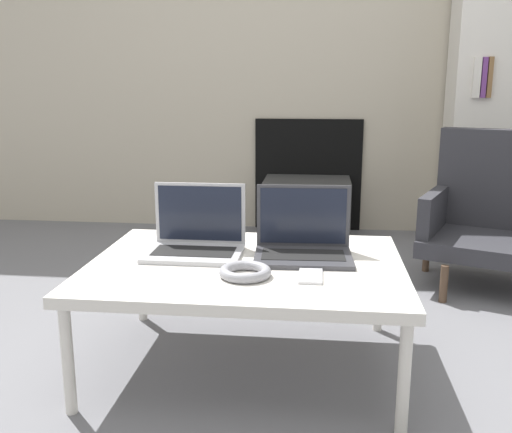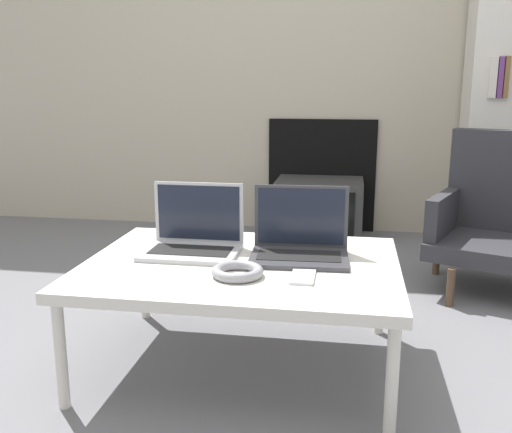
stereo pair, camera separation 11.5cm
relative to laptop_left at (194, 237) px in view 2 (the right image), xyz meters
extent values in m
plane|color=slate|center=(0.19, -0.25, -0.43)|extent=(14.00, 14.00, 0.00)
cube|color=#B7AD99|center=(0.19, 1.95, 0.87)|extent=(7.00, 0.06, 2.60)
cube|color=black|center=(0.35, 1.91, -0.06)|extent=(0.71, 0.03, 0.75)
cube|color=silver|center=(0.19, -0.09, -0.07)|extent=(1.05, 0.79, 0.04)
cylinder|color=silver|center=(-0.30, -0.45, -0.26)|extent=(0.04, 0.04, 0.35)
cylinder|color=silver|center=(0.68, -0.45, -0.26)|extent=(0.04, 0.04, 0.35)
cylinder|color=silver|center=(-0.30, 0.26, -0.26)|extent=(0.04, 0.04, 0.35)
cylinder|color=silver|center=(0.68, 0.26, -0.26)|extent=(0.04, 0.04, 0.35)
cube|color=#B2B2B7|center=(0.00, -0.04, -0.04)|extent=(0.33, 0.24, 0.02)
cube|color=black|center=(0.00, -0.04, -0.04)|extent=(0.28, 0.13, 0.00)
cube|color=#B2B2B7|center=(0.00, 0.07, 0.08)|extent=(0.33, 0.01, 0.22)
cube|color=black|center=(0.00, 0.07, 0.08)|extent=(0.31, 0.00, 0.20)
cube|color=#38383D|center=(0.38, -0.04, -0.04)|extent=(0.34, 0.26, 0.02)
cube|color=black|center=(0.38, -0.04, -0.04)|extent=(0.29, 0.15, 0.00)
cube|color=#38383D|center=(0.38, 0.07, 0.08)|extent=(0.33, 0.02, 0.22)
cube|color=black|center=(0.38, 0.07, 0.08)|extent=(0.31, 0.02, 0.20)
torus|color=gray|center=(0.21, -0.24, -0.04)|extent=(0.16, 0.16, 0.03)
cube|color=silver|center=(0.41, -0.23, -0.05)|extent=(0.07, 0.14, 0.01)
cube|color=#383838|center=(0.35, 1.71, -0.25)|extent=(0.55, 0.39, 0.38)
cube|color=black|center=(0.35, 1.51, -0.25)|extent=(0.45, 0.01, 0.29)
cube|color=#2D2D33|center=(1.28, 0.83, -0.22)|extent=(0.82, 0.76, 0.08)
cube|color=#2D2D33|center=(1.01, 0.94, -0.08)|extent=(0.24, 0.48, 0.20)
cylinder|color=#4C3828|center=(1.00, 0.61, -0.35)|extent=(0.04, 0.04, 0.17)
cylinder|color=#4C3828|center=(1.00, 1.05, -0.35)|extent=(0.04, 0.04, 0.17)
cube|color=silver|center=(1.32, 1.59, 0.57)|extent=(0.04, 0.02, 0.23)
cube|color=#6B387F|center=(1.36, 1.59, 0.57)|extent=(0.03, 0.02, 0.23)
cube|color=brown|center=(1.40, 1.59, 0.58)|extent=(0.03, 0.02, 0.23)
camera|label=1|loc=(0.43, -1.92, 0.53)|focal=40.00mm
camera|label=2|loc=(0.54, -1.91, 0.53)|focal=40.00mm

